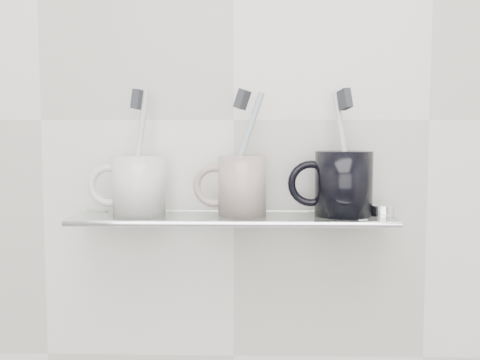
{
  "coord_description": "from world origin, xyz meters",
  "views": [
    {
      "loc": [
        0.04,
        0.11,
        1.24
      ],
      "look_at": [
        0.01,
        1.04,
        1.16
      ],
      "focal_mm": 45.0,
      "sensor_mm": 36.0,
      "label": 1
    }
  ],
  "objects_px": {
    "mug_left": "(139,186)",
    "mug_right": "(344,184)",
    "mug_center": "(242,186)"
  },
  "relations": [
    {
      "from": "mug_left",
      "to": "mug_right",
      "type": "height_order",
      "value": "mug_right"
    },
    {
      "from": "mug_right",
      "to": "mug_left",
      "type": "bearing_deg",
      "value": -177.76
    },
    {
      "from": "mug_left",
      "to": "mug_center",
      "type": "relative_size",
      "value": 1.0
    },
    {
      "from": "mug_left",
      "to": "mug_right",
      "type": "xyz_separation_m",
      "value": [
        0.32,
        0.0,
        0.0
      ]
    },
    {
      "from": "mug_left",
      "to": "mug_center",
      "type": "bearing_deg",
      "value": -5.56
    },
    {
      "from": "mug_center",
      "to": "mug_right",
      "type": "relative_size",
      "value": 0.92
    },
    {
      "from": "mug_center",
      "to": "mug_right",
      "type": "height_order",
      "value": "mug_right"
    },
    {
      "from": "mug_left",
      "to": "mug_center",
      "type": "xyz_separation_m",
      "value": [
        0.16,
        0.0,
        0.0
      ]
    },
    {
      "from": "mug_left",
      "to": "mug_right",
      "type": "bearing_deg",
      "value": -5.56
    },
    {
      "from": "mug_left",
      "to": "mug_right",
      "type": "relative_size",
      "value": 0.92
    }
  ]
}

